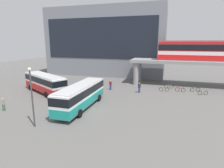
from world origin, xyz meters
TOP-DOWN VIEW (x-y plane):
  - ground_plane at (0.00, 10.00)m, footprint 120.00×120.00m
  - station_building at (-6.72, 27.80)m, footprint 31.08×10.33m
  - elevated_platform at (16.85, 19.07)m, footprint 29.11×5.74m
  - train at (17.43, 19.07)m, footprint 19.37×2.96m
  - bus_main at (-1.00, 0.53)m, footprint 2.85×11.06m
  - bus_secondary at (-10.58, 5.80)m, footprint 10.88×7.60m
  - bicycle_red at (12.23, 13.54)m, footprint 1.79×0.24m
  - bicycle_brown at (15.77, 12.38)m, footprint 1.69×0.70m
  - bicycle_silver at (10.23, 15.45)m, footprint 1.69×0.69m
  - bicycle_green at (14.78, 14.40)m, footprint 1.73×0.58m
  - bicycle_orange at (9.43, 12.93)m, footprint 1.77×0.40m
  - pedestrian_at_kerb at (-0.20, 11.13)m, footprint 0.47×0.40m
  - pedestrian_walking_across at (5.26, 10.68)m, footprint 0.47×0.46m
  - pedestrian_waiting_near_stop at (-10.19, -3.38)m, footprint 0.32×0.40m
  - lamp_post at (-3.16, -6.18)m, footprint 0.36×0.36m

SIDE VIEW (x-z plane):
  - ground_plane at x=0.00m, z-range 0.00..0.00m
  - bicycle_red at x=12.23m, z-range -0.16..0.88m
  - bicycle_brown at x=15.77m, z-range -0.16..0.88m
  - bicycle_silver at x=10.23m, z-range -0.16..0.88m
  - bicycle_green at x=14.78m, z-range -0.16..0.88m
  - bicycle_orange at x=9.43m, z-range -0.16..0.88m
  - pedestrian_waiting_near_stop at x=-10.19m, z-range -0.05..1.69m
  - pedestrian_at_kerb at x=-0.20m, z-range -0.05..1.75m
  - pedestrian_walking_across at x=5.26m, z-range -0.05..1.76m
  - bus_main at x=-1.00m, z-range 0.38..3.60m
  - bus_secondary at x=-10.58m, z-range 0.38..3.60m
  - lamp_post at x=-3.16m, z-range 0.57..6.87m
  - elevated_platform at x=16.85m, z-range 1.82..6.98m
  - train at x=17.43m, z-range 5.22..9.06m
  - station_building at x=-6.72m, z-range 0.00..17.41m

